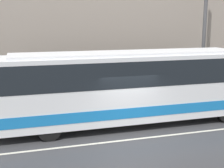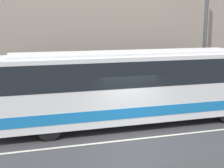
{
  "view_description": "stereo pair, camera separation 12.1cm",
  "coord_description": "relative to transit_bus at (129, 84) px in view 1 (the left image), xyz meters",
  "views": [
    {
      "loc": [
        -4.39,
        -11.28,
        4.71
      ],
      "look_at": [
        -0.4,
        1.94,
        1.96
      ],
      "focal_mm": 50.0,
      "sensor_mm": 36.0,
      "label": 1
    },
    {
      "loc": [
        -4.27,
        -11.31,
        4.71
      ],
      "look_at": [
        -0.4,
        1.94,
        1.96
      ],
      "focal_mm": 50.0,
      "sensor_mm": 36.0,
      "label": 2
    }
  ],
  "objects": [
    {
      "name": "pedestrian_waiting",
      "position": [
        1.74,
        3.36,
        -1.06
      ],
      "size": [
        0.36,
        0.36,
        1.57
      ],
      "color": "maroon",
      "rests_on": "sidewalk"
    },
    {
      "name": "sidewalk",
      "position": [
        -0.43,
        3.25,
        -1.85
      ],
      "size": [
        60.0,
        2.39,
        0.13
      ],
      "color": "gray",
      "rests_on": "ground_plane"
    },
    {
      "name": "building_facade",
      "position": [
        -0.43,
        4.59,
        3.63
      ],
      "size": [
        60.0,
        0.35,
        11.49
      ],
      "color": "gray",
      "rests_on": "ground_plane"
    },
    {
      "name": "lane_stripe",
      "position": [
        -0.43,
        -1.94,
        -1.91
      ],
      "size": [
        54.0,
        0.14,
        0.01
      ],
      "color": "beige",
      "rests_on": "ground_plane"
    },
    {
      "name": "utility_pole_near",
      "position": [
        5.69,
        2.9,
        2.51
      ],
      "size": [
        0.21,
        0.21,
        8.58
      ],
      "color": "#4C4C4F",
      "rests_on": "sidewalk"
    },
    {
      "name": "transit_bus",
      "position": [
        0.0,
        0.0,
        0.0
      ],
      "size": [
        12.37,
        2.48,
        3.39
      ],
      "color": "white",
      "rests_on": "ground_plane"
    },
    {
      "name": "ground_plane",
      "position": [
        -0.43,
        -1.94,
        -1.91
      ],
      "size": [
        60.0,
        60.0,
        0.0
      ],
      "primitive_type": "plane",
      "color": "#38383A"
    }
  ]
}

